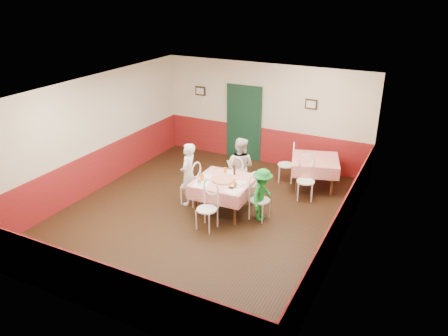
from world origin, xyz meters
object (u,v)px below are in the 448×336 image
at_px(chair_right, 260,200).
at_px(diner_far, 240,167).
at_px(chair_near, 207,209).
at_px(pizza, 223,180).
at_px(glass_a, 202,177).
at_px(diner_left, 188,174).
at_px(chair_left, 191,186).
at_px(main_table, 224,196).
at_px(second_table, 314,173).
at_px(chair_second_b, 306,181).
at_px(diner_right, 262,195).
at_px(beer_bottle, 234,170).
at_px(chair_second_a, 286,165).
at_px(glass_c, 225,170).
at_px(chair_far, 239,178).
at_px(wallet, 231,188).
at_px(glass_b, 235,185).

distance_m(chair_right, diner_far, 1.27).
height_order(chair_near, pizza, chair_near).
relative_size(glass_a, diner_far, 0.10).
bearing_deg(diner_left, chair_left, 83.23).
xyz_separation_m(main_table, second_table, (1.45, 2.15, 0.00)).
relative_size(chair_second_b, pizza, 1.90).
distance_m(second_table, diner_right, 2.20).
distance_m(glass_a, beer_bottle, 0.79).
relative_size(chair_second_a, diner_far, 0.62).
xyz_separation_m(second_table, chair_right, (-0.60, -2.12, 0.08)).
bearing_deg(chair_second_b, chair_second_a, 117.94).
bearing_deg(glass_c, diner_left, -151.15).
height_order(chair_far, diner_far, diner_far).
distance_m(glass_c, diner_left, 0.85).
bearing_deg(glass_c, chair_left, -149.54).
relative_size(main_table, chair_near, 1.36).
distance_m(main_table, diner_left, 0.97).
distance_m(second_table, chair_near, 3.32).
bearing_deg(glass_c, chair_far, 75.01).
distance_m(main_table, chair_second_a, 2.26).
bearing_deg(diner_far, main_table, 90.50).
relative_size(beer_bottle, diner_left, 0.14).
xyz_separation_m(chair_second_b, wallet, (-1.13, -1.69, 0.32)).
distance_m(main_table, diner_far, 0.97).
bearing_deg(diner_right, chair_second_a, 6.14).
bearing_deg(chair_second_b, glass_b, -140.22).
bearing_deg(glass_b, main_table, 148.84).
bearing_deg(glass_b, glass_a, -179.85).
relative_size(chair_left, diner_left, 0.61).
relative_size(chair_left, glass_a, 5.94).
distance_m(chair_near, diner_right, 1.25).
height_order(chair_right, chair_near, same).
height_order(chair_right, chair_second_b, same).
relative_size(second_table, beer_bottle, 5.41).
xyz_separation_m(main_table, wallet, (0.32, -0.30, 0.40)).
bearing_deg(diner_far, chair_near, 90.50).
distance_m(second_table, diner_left, 3.22).
height_order(pizza, diner_far, diner_far).
xyz_separation_m(glass_a, diner_left, (-0.48, 0.20, -0.10)).
xyz_separation_m(chair_left, chair_second_a, (1.55, 2.17, 0.00)).
relative_size(chair_left, chair_far, 1.00).
distance_m(second_table, wallet, 2.72).
xyz_separation_m(second_table, glass_a, (-1.87, -2.38, 0.46)).
bearing_deg(diner_left, beer_bottle, 104.01).
distance_m(chair_far, pizza, 0.94).
bearing_deg(wallet, glass_b, 42.96).
distance_m(beer_bottle, diner_left, 1.06).
height_order(chair_near, diner_far, diner_far).
height_order(main_table, glass_b, glass_b).
height_order(glass_c, wallet, glass_c).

